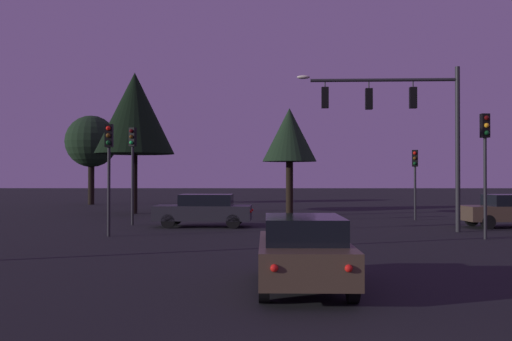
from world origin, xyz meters
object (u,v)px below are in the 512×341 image
Objects in this scene: tree_behind_sign at (91,142)px; traffic_light_corner_left at (485,151)px; traffic_light_corner_right at (415,170)px; traffic_signal_mast_arm at (406,115)px; car_crossing_left at (204,210)px; traffic_light_median at (109,157)px; tree_left_far at (289,136)px; car_nearside_lane at (303,251)px; traffic_light_far_side at (132,156)px; tree_center_horizon at (135,113)px; car_crossing_right at (511,210)px.

traffic_light_corner_left is at bearing -49.32° from tree_behind_sign.
traffic_light_corner_right is 28.24m from tree_behind_sign.
car_crossing_left is at bearing 165.59° from traffic_signal_mast_arm.
traffic_light_corner_right is 16.63m from traffic_light_median.
traffic_light_median is 14.25m from tree_left_far.
traffic_light_median is 1.02× the size of car_nearside_lane.
traffic_light_far_side is at bearing -167.14° from traffic_light_corner_right.
tree_behind_sign is 1.15× the size of tree_left_far.
traffic_light_median is at bearing -72.07° from tree_behind_sign.
car_nearside_lane is at bearing -113.39° from traffic_signal_mast_arm.
traffic_light_corner_left is 15.81m from traffic_light_far_side.
traffic_signal_mast_arm is at bearing -14.35° from traffic_light_far_side.
car_nearside_lane is 14.97m from car_crossing_left.
tree_center_horizon is at bearing 119.47° from car_crossing_left.
tree_center_horizon is at bearing 162.37° from traffic_light_corner_right.
traffic_light_corner_left is at bearing -122.21° from car_crossing_right.
traffic_light_corner_right is at bearing -27.28° from tree_left_far.
traffic_light_far_side is 4.44m from car_crossing_left.
traffic_light_far_side is 17.17m from car_nearside_lane.
traffic_light_median is 14.16m from tree_center_horizon.
tree_center_horizon is (-16.36, 14.57, 3.03)m from traffic_light_corner_left.
car_crossing_right is at bearing 53.37° from car_nearside_lane.
traffic_light_corner_left is 12.46m from car_crossing_left.
traffic_signal_mast_arm is at bearing -48.93° from tree_behind_sign.
traffic_signal_mast_arm reaches higher than traffic_light_corner_right.
car_crossing_right is (3.19, -4.42, -1.90)m from traffic_light_corner_right.
traffic_light_corner_right is 20.29m from car_nearside_lane.
traffic_light_corner_left is 22.11m from tree_center_horizon.
traffic_light_far_side is at bearing -78.27° from tree_center_horizon.
traffic_light_far_side is at bearing 92.51° from traffic_light_median.
tree_behind_sign reaches higher than traffic_light_corner_right.
tree_behind_sign is (-7.97, 20.18, 1.94)m from traffic_light_far_side.
tree_center_horizon is at bearing 169.62° from tree_left_far.
traffic_light_median reaches higher than car_crossing_left.
tree_left_far is (7.94, 6.72, 1.48)m from traffic_light_far_side.
car_crossing_left is at bearing 179.18° from car_crossing_right.
traffic_signal_mast_arm is 10.02m from car_crossing_left.
traffic_signal_mast_arm is 1.55× the size of car_crossing_right.
tree_center_horizon is at bearing 110.23° from car_nearside_lane.
traffic_signal_mast_arm is at bearing 66.61° from car_nearside_lane.
traffic_signal_mast_arm is at bearing 9.26° from traffic_light_median.
car_crossing_left is at bearing -60.53° from tree_center_horizon.
traffic_light_far_side reaches higher than traffic_light_corner_left.
traffic_light_far_side is at bearing 165.65° from traffic_signal_mast_arm.
tree_behind_sign reaches higher than tree_left_far.
traffic_light_corner_left is 1.07× the size of traffic_light_median.
car_nearside_lane is at bearing -69.77° from tree_center_horizon.
traffic_light_far_side is at bearing -139.77° from tree_left_far.
car_crossing_right is 0.70× the size of tree_left_far.
traffic_signal_mast_arm is 0.78× the size of tree_center_horizon.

